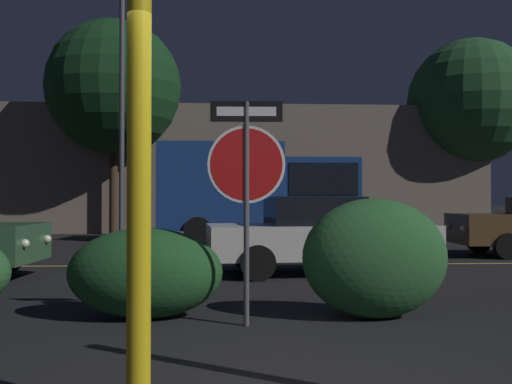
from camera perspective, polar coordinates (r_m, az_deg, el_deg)
name	(u,v)px	position (r m, az deg, el deg)	size (l,w,h in m)	color
road_center_stripe	(254,265)	(11.91, -0.18, -7.29)	(34.75, 0.12, 0.01)	gold
stop_sign	(246,167)	(6.12, -0.96, 2.48)	(0.84, 0.06, 2.41)	#4C4C51
yellow_pole_left	(139,198)	(3.58, -11.63, -0.61)	(0.15, 0.15, 2.72)	yellow
hedge_bush_1	(145,273)	(6.68, -11.00, -7.95)	(1.76, 0.98, 1.03)	#1E4C23
hedge_bush_2	(375,258)	(6.67, 11.79, -6.50)	(1.66, 0.95, 1.37)	#285B2D
passing_car_2	(319,235)	(10.55, 6.27, -4.31)	(4.28, 2.06, 1.41)	silver
delivery_truck	(260,189)	(18.46, 0.42, 0.31)	(6.33, 2.39, 3.15)	navy
street_lamp	(122,87)	(18.68, -13.27, 10.19)	(0.40, 0.40, 8.20)	#4C4C51
tree_0	(114,88)	(23.31, -14.03, 10.10)	(5.23, 5.23, 8.37)	#422D1E
tree_1	(471,102)	(26.21, 20.72, 8.41)	(5.32, 5.32, 8.19)	#422D1E
building_backdrop	(202,171)	(25.18, -5.38, 2.12)	(24.00, 4.19, 5.26)	#7A6B5B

